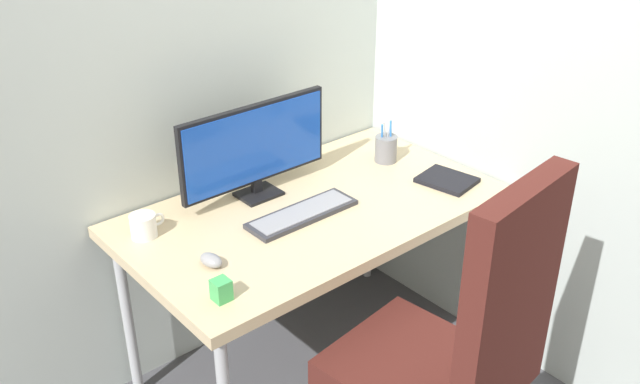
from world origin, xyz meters
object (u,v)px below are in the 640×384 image
object	(u,v)px
office_chair	(454,353)
pen_holder	(386,148)
monitor	(255,147)
keyboard	(302,214)
notebook	(447,180)
coffee_mug	(144,226)
desk_clamp_accessory	(221,290)
mouse	(211,260)

from	to	relation	value
office_chair	pen_holder	bearing A→B (deg)	56.47
office_chair	monitor	world-z (taller)	office_chair
pen_holder	monitor	bearing A→B (deg)	169.70
keyboard	monitor	bearing A→B (deg)	96.07
keyboard	pen_holder	bearing A→B (deg)	13.58
pen_holder	notebook	distance (m)	0.30
coffee_mug	desk_clamp_accessory	world-z (taller)	coffee_mug
office_chair	pen_holder	size ratio (longest dim) A/B	6.81
monitor	coffee_mug	bearing A→B (deg)	179.66
pen_holder	coffee_mug	distance (m)	1.04
mouse	notebook	xyz separation A→B (m)	(1.00, -0.10, -0.01)
office_chair	keyboard	xyz separation A→B (m)	(0.02, 0.72, 0.15)
office_chair	mouse	world-z (taller)	office_chair
keyboard	office_chair	bearing A→B (deg)	-91.71
desk_clamp_accessory	coffee_mug	bearing A→B (deg)	89.99
monitor	pen_holder	distance (m)	0.60
pen_holder	desk_clamp_accessory	bearing A→B (deg)	-160.84
pen_holder	desk_clamp_accessory	distance (m)	1.09
desk_clamp_accessory	mouse	bearing A→B (deg)	66.68
mouse	pen_holder	bearing A→B (deg)	2.60
office_chair	desk_clamp_accessory	world-z (taller)	office_chair
monitor	keyboard	world-z (taller)	monitor
desk_clamp_accessory	keyboard	bearing A→B (deg)	24.99
keyboard	desk_clamp_accessory	xyz separation A→B (m)	(-0.49, -0.23, 0.02)
mouse	pen_holder	distance (m)	0.98
notebook	coffee_mug	distance (m)	1.15
monitor	pen_holder	size ratio (longest dim) A/B	3.48
office_chair	monitor	xyz separation A→B (m)	(-0.00, 0.96, 0.33)
keyboard	desk_clamp_accessory	bearing A→B (deg)	-155.01
monitor	office_chair	bearing A→B (deg)	-89.80
monitor	notebook	distance (m)	0.75
coffee_mug	keyboard	bearing A→B (deg)	-26.09
pen_holder	notebook	bearing A→B (deg)	-81.22
keyboard	mouse	bearing A→B (deg)	-172.08
desk_clamp_accessory	notebook	bearing A→B (deg)	3.69
mouse	desk_clamp_accessory	size ratio (longest dim) A/B	1.28
monitor	notebook	world-z (taller)	monitor
desk_clamp_accessory	pen_holder	bearing A→B (deg)	19.16
office_chair	desk_clamp_accessory	bearing A→B (deg)	133.07
office_chair	coffee_mug	distance (m)	1.08
pen_holder	coffee_mug	world-z (taller)	pen_holder
monitor	pen_holder	world-z (taller)	monitor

